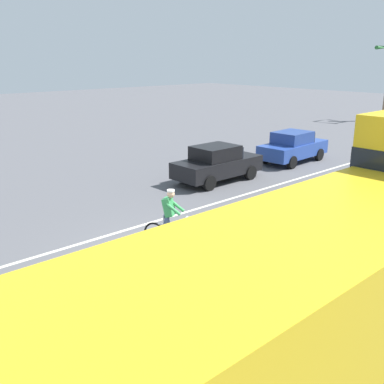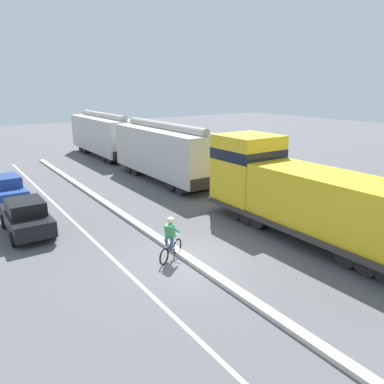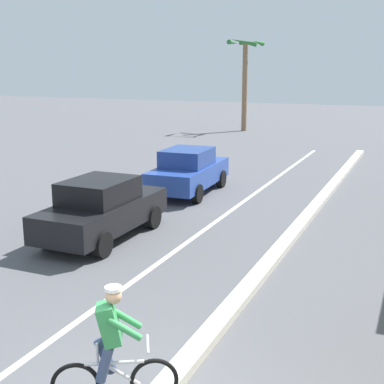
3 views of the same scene
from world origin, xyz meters
name	(u,v)px [view 1 (image 1 of 3)]	position (x,y,z in m)	size (l,w,h in m)	color
ground_plane	(170,255)	(0.00, 0.00, 0.00)	(120.00, 120.00, 0.00)	#56565B
median_curb	(296,206)	(0.00, 6.00, 0.08)	(0.36, 36.00, 0.16)	beige
lane_stripe	(247,194)	(-2.40, 6.00, 0.00)	(0.14, 36.00, 0.01)	silver
locomotive	(354,273)	(5.72, -0.61, 1.80)	(3.10, 11.61, 4.20)	gold
parked_car_black	(217,163)	(-4.61, 6.51, 0.82)	(1.84, 4.20, 1.62)	black
parked_car_blue	(293,147)	(-4.63, 12.18, 0.82)	(1.99, 4.28, 1.62)	#28479E
cyclist	(170,219)	(-0.51, 0.42, 0.82)	(1.52, 0.89, 1.71)	black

